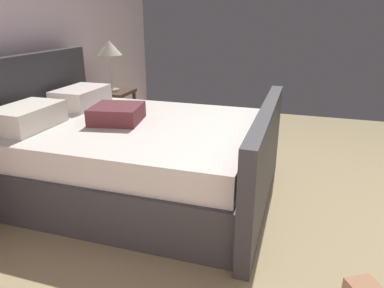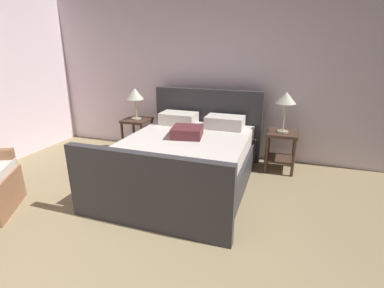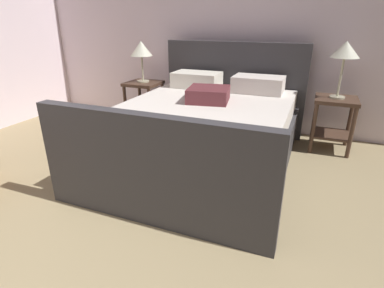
{
  "view_description": "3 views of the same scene",
  "coord_description": "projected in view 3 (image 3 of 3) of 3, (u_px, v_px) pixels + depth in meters",
  "views": [
    {
      "loc": [
        -2.62,
        0.73,
        1.49
      ],
      "look_at": [
        0.01,
        1.56,
        0.47
      ],
      "focal_mm": 33.17,
      "sensor_mm": 36.0,
      "label": 1
    },
    {
      "loc": [
        1.23,
        -1.24,
        1.78
      ],
      "look_at": [
        0.15,
        1.9,
        0.64
      ],
      "focal_mm": 26.41,
      "sensor_mm": 36.0,
      "label": 2
    },
    {
      "loc": [
        0.95,
        -0.65,
        1.39
      ],
      "look_at": [
        0.05,
        1.56,
        0.41
      ],
      "focal_mm": 28.43,
      "sensor_mm": 36.0,
      "label": 3
    }
  ],
  "objects": [
    {
      "name": "bed",
      "position": [
        205.0,
        130.0,
        3.1
      ],
      "size": [
        1.79,
        2.29,
        1.14
      ],
      "color": "#363438",
      "rests_on": "ground"
    },
    {
      "name": "nightstand_left",
      "position": [
        144.0,
        96.0,
        4.23
      ],
      "size": [
        0.44,
        0.44,
        0.6
      ],
      "color": "#483124",
      "rests_on": "ground"
    },
    {
      "name": "wall_back",
      "position": [
        244.0,
        20.0,
        3.82
      ],
      "size": [
        6.05,
        0.12,
        2.76
      ],
      "primitive_type": "cube",
      "color": "silver",
      "rests_on": "ground"
    },
    {
      "name": "table_lamp_right",
      "position": [
        345.0,
        52.0,
        3.12
      ],
      "size": [
        0.29,
        0.29,
        0.59
      ],
      "color": "#B7B293",
      "rests_on": "nightstand_right"
    },
    {
      "name": "table_lamp_left",
      "position": [
        141.0,
        50.0,
        3.99
      ],
      "size": [
        0.29,
        0.29,
        0.53
      ],
      "color": "#B7B293",
      "rests_on": "nightstand_left"
    },
    {
      "name": "nightstand_right",
      "position": [
        334.0,
        115.0,
        3.38
      ],
      "size": [
        0.44,
        0.44,
        0.6
      ],
      "color": "#483124",
      "rests_on": "ground"
    }
  ]
}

